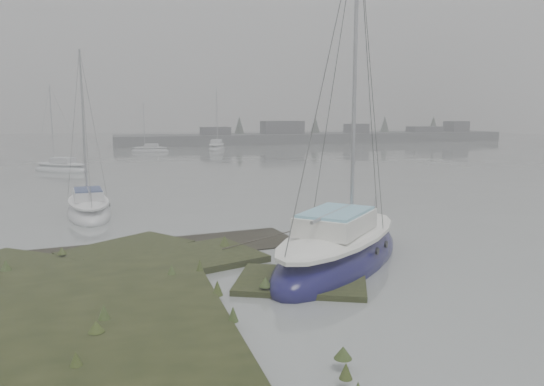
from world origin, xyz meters
The scene contains 7 objects.
ground centered at (0.00, 30.00, 0.00)m, with size 160.00×160.00×0.00m, color slate.
far_shoreline centered at (26.84, 61.90, 0.85)m, with size 60.00×8.00×4.15m.
sailboat_main centered at (2.29, 0.99, 0.35)m, with size 7.51×7.46×11.24m.
sailboat_white centered at (-5.45, 11.53, 0.25)m, with size 2.38×5.87×8.08m.
sailboat_far_a centered at (-8.17, 30.92, 0.22)m, with size 5.06×4.54×7.25m.
sailboat_far_b centered at (8.21, 50.98, 0.25)m, with size 3.59×6.05×8.11m.
sailboat_far_c centered at (0.03, 49.59, 0.19)m, with size 4.64×2.63×6.22m.
Camera 1 is at (-4.38, -13.70, 4.72)m, focal length 35.00 mm.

